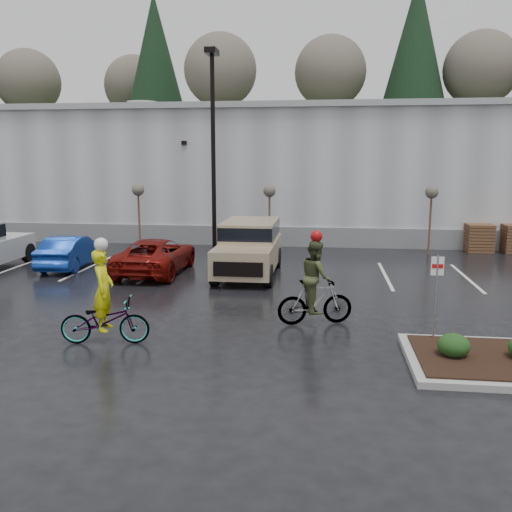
# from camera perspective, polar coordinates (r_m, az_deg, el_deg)

# --- Properties ---
(ground) EXTENTS (120.00, 120.00, 0.00)m
(ground) POSITION_cam_1_polar(r_m,az_deg,el_deg) (13.62, 2.17, -8.90)
(ground) COLOR black
(ground) RESTS_ON ground
(warehouse) EXTENTS (60.50, 15.50, 7.20)m
(warehouse) POSITION_cam_1_polar(r_m,az_deg,el_deg) (34.82, 5.43, 8.95)
(warehouse) COLOR #A4A6A8
(warehouse) RESTS_ON ground
(wooded_ridge) EXTENTS (80.00, 25.00, 6.00)m
(wooded_ridge) POSITION_cam_1_polar(r_m,az_deg,el_deg) (57.84, 6.16, 8.85)
(wooded_ridge) COLOR #243B18
(wooded_ridge) RESTS_ON ground
(lamppost) EXTENTS (0.50, 1.00, 9.22)m
(lamppost) POSITION_cam_1_polar(r_m,az_deg,el_deg) (25.35, -4.55, 13.05)
(lamppost) COLOR black
(lamppost) RESTS_ON ground
(sapling_west) EXTENTS (0.60, 0.60, 3.20)m
(sapling_west) POSITION_cam_1_polar(r_m,az_deg,el_deg) (27.42, -12.30, 6.45)
(sapling_west) COLOR #47331C
(sapling_west) RESTS_ON ground
(sapling_mid) EXTENTS (0.60, 0.60, 3.20)m
(sapling_mid) POSITION_cam_1_polar(r_m,az_deg,el_deg) (26.00, 1.43, 6.49)
(sapling_mid) COLOR #47331C
(sapling_mid) RESTS_ON ground
(sapling_east) EXTENTS (0.60, 0.60, 3.20)m
(sapling_east) POSITION_cam_1_polar(r_m,az_deg,el_deg) (26.33, 17.99, 6.03)
(sapling_east) COLOR #47331C
(sapling_east) RESTS_ON ground
(pallet_stack_a) EXTENTS (1.20, 1.20, 1.35)m
(pallet_stack_a) POSITION_cam_1_polar(r_m,az_deg,el_deg) (28.07, 22.40, 1.78)
(pallet_stack_a) COLOR #47331C
(pallet_stack_a) RESTS_ON ground
(shrub_a) EXTENTS (0.70, 0.70, 0.52)m
(shrub_a) POSITION_cam_1_polar(r_m,az_deg,el_deg) (12.82, 20.10, -8.83)
(shrub_a) COLOR #123514
(shrub_a) RESTS_ON curb_island
(fire_lane_sign) EXTENTS (0.30, 0.05, 2.20)m
(fire_lane_sign) POSITION_cam_1_polar(r_m,az_deg,el_deg) (13.64, 18.43, -3.25)
(fire_lane_sign) COLOR gray
(fire_lane_sign) RESTS_ON ground
(car_blue) EXTENTS (1.69, 4.15, 1.34)m
(car_blue) POSITION_cam_1_polar(r_m,az_deg,el_deg) (23.52, -18.93, 0.46)
(car_blue) COLOR navy
(car_blue) RESTS_ON ground
(car_red) EXTENTS (2.28, 4.94, 1.37)m
(car_red) POSITION_cam_1_polar(r_m,az_deg,el_deg) (21.57, -10.51, 0.04)
(car_red) COLOR maroon
(car_red) RESTS_ON ground
(suv_tan) EXTENTS (2.20, 5.10, 2.06)m
(suv_tan) POSITION_cam_1_polar(r_m,az_deg,el_deg) (20.72, -0.81, 0.76)
(suv_tan) COLOR tan
(suv_tan) RESTS_ON ground
(cyclist_hivis) EXTENTS (2.24, 1.05, 2.61)m
(cyclist_hivis) POSITION_cam_1_polar(r_m,az_deg,el_deg) (13.70, -15.66, -5.67)
(cyclist_hivis) COLOR #3F3F44
(cyclist_hivis) RESTS_ON ground
(cyclist_olive) EXTENTS (2.07, 1.11, 2.59)m
(cyclist_olive) POSITION_cam_1_polar(r_m,az_deg,el_deg) (14.74, 6.26, -3.68)
(cyclist_olive) COLOR #3F3F44
(cyclist_olive) RESTS_ON ground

